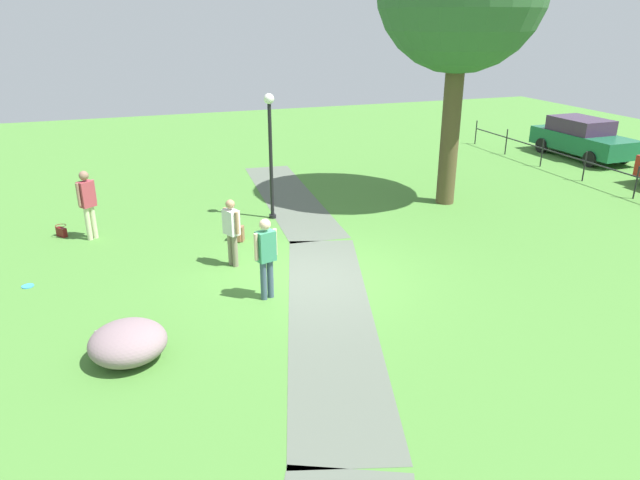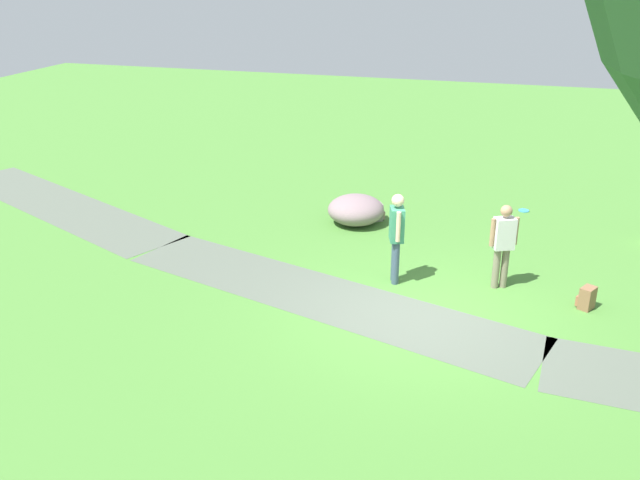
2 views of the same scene
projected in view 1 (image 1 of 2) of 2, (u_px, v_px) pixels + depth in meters
name	position (u px, v px, depth m)	size (l,w,h in m)	color
ground_plane	(311.00, 278.00, 12.72)	(48.00, 48.00, 0.00)	#488034
footpath_segment_near	(288.00, 197.00, 18.40)	(8.10, 2.23, 0.01)	#576053
footpath_segment_mid	(331.00, 316.00, 11.08)	(8.13, 3.88, 0.01)	#576053
lamp_post	(270.00, 143.00, 15.70)	(0.28, 0.28, 3.48)	black
lawn_boulder	(128.00, 342.00, 9.59)	(1.48, 1.50, 0.65)	gray
woman_with_handbag	(87.00, 200.00, 14.56)	(0.40, 0.44, 1.80)	beige
man_near_boulder	(266.00, 253.00, 11.45)	(0.34, 0.50, 1.71)	#3D5264
passerby_on_path	(232.00, 228.00, 13.03)	(0.48, 0.37, 1.59)	gray
handbag_on_grass	(61.00, 231.00, 15.05)	(0.38, 0.38, 0.31)	maroon
backpack_by_boulder	(106.00, 340.00, 9.90)	(0.34, 0.34, 0.40)	gray
spare_backpack_on_lawn	(238.00, 234.00, 14.73)	(0.34, 0.34, 0.40)	#885F41
frisbee_on_grass	(28.00, 286.00, 12.30)	(0.25, 0.25, 0.02)	#3892D0
parked_suv_orange	(582.00, 138.00, 23.24)	(4.33, 1.95, 1.56)	#18603B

